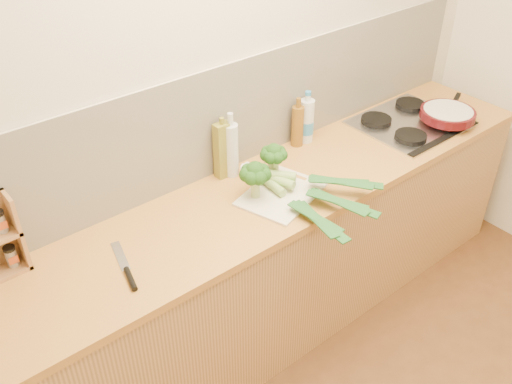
# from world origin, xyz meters

# --- Properties ---
(room_shell) EXTENTS (3.50, 3.50, 3.50)m
(room_shell) POSITION_xyz_m (0.00, 1.49, 1.17)
(room_shell) COLOR beige
(room_shell) RESTS_ON ground
(counter) EXTENTS (3.20, 0.62, 0.90)m
(counter) POSITION_xyz_m (0.00, 1.20, 0.45)
(counter) COLOR tan
(counter) RESTS_ON ground
(gas_hob) EXTENTS (0.58, 0.50, 0.04)m
(gas_hob) POSITION_xyz_m (1.02, 1.20, 0.91)
(gas_hob) COLOR silver
(gas_hob) RESTS_ON counter
(chopping_board) EXTENTS (0.46, 0.39, 0.01)m
(chopping_board) POSITION_xyz_m (0.00, 1.14, 0.91)
(chopping_board) COLOR white
(chopping_board) RESTS_ON counter
(broccoli_left) EXTENTS (0.14, 0.15, 0.18)m
(broccoli_left) POSITION_xyz_m (-0.10, 1.20, 1.03)
(broccoli_left) COLOR #A1B86B
(broccoli_left) RESTS_ON chopping_board
(broccoli_right) EXTENTS (0.13, 0.13, 0.19)m
(broccoli_right) POSITION_xyz_m (0.05, 1.25, 1.04)
(broccoli_right) COLOR #A1B86B
(broccoli_right) RESTS_ON chopping_board
(leek_front) EXTENTS (0.12, 0.72, 0.04)m
(leek_front) POSITION_xyz_m (-0.01, 1.12, 0.93)
(leek_front) COLOR white
(leek_front) RESTS_ON chopping_board
(leek_mid) EXTENTS (0.26, 0.69, 0.04)m
(leek_mid) POSITION_xyz_m (0.04, 1.11, 0.95)
(leek_mid) COLOR white
(leek_mid) RESTS_ON chopping_board
(leek_back) EXTENTS (0.42, 0.50, 0.04)m
(leek_back) POSITION_xyz_m (0.11, 1.11, 0.97)
(leek_back) COLOR white
(leek_back) RESTS_ON chopping_board
(chefs_knife) EXTENTS (0.10, 0.31, 0.02)m
(chefs_knife) POSITION_xyz_m (-0.81, 1.11, 0.91)
(chefs_knife) COLOR silver
(chefs_knife) RESTS_ON counter
(skillet) EXTENTS (0.42, 0.30, 0.05)m
(skillet) POSITION_xyz_m (1.18, 1.07, 0.96)
(skillet) COLOR #4B0C10
(skillet) RESTS_ON gas_hob
(oil_tin) EXTENTS (0.08, 0.05, 0.31)m
(oil_tin) POSITION_xyz_m (-0.10, 1.44, 1.04)
(oil_tin) COLOR olive
(oil_tin) RESTS_ON counter
(glass_bottle) EXTENTS (0.07, 0.07, 0.33)m
(glass_bottle) POSITION_xyz_m (-0.07, 1.42, 1.04)
(glass_bottle) COLOR silver
(glass_bottle) RESTS_ON counter
(amber_bottle) EXTENTS (0.06, 0.06, 0.27)m
(amber_bottle) POSITION_xyz_m (0.37, 1.43, 1.01)
(amber_bottle) COLOR brown
(amber_bottle) RESTS_ON counter
(water_bottle) EXTENTS (0.08, 0.08, 0.27)m
(water_bottle) POSITION_xyz_m (0.44, 1.44, 1.01)
(water_bottle) COLOR silver
(water_bottle) RESTS_ON counter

